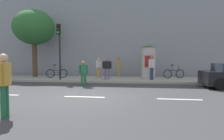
{
  "coord_description": "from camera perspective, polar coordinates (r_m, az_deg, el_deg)",
  "views": [
    {
      "loc": [
        2.25,
        -7.91,
        1.6
      ],
      "look_at": [
        0.95,
        2.0,
        1.08
      ],
      "focal_mm": 30.22,
      "sensor_mm": 36.0,
      "label": 1
    }
  ],
  "objects": [
    {
      "name": "pedestrian_in_dark_shirt",
      "position": [
        14.12,
        11.91,
        1.28
      ],
      "size": [
        0.45,
        0.46,
        1.78
      ],
      "color": "navy",
      "rests_on": "sidewalk_curb"
    },
    {
      "name": "building_backdrop",
      "position": [
        20.38,
        1.0,
        13.5
      ],
      "size": [
        36.0,
        5.0,
        10.64
      ],
      "primitive_type": "cube",
      "color": "gray",
      "rests_on": "ground_plane"
    },
    {
      "name": "sidewalk_curb",
      "position": [
        15.15,
        -1.14,
        -2.79
      ],
      "size": [
        36.0,
        4.0,
        0.15
      ],
      "primitive_type": "cube",
      "color": "#9E9B93",
      "rests_on": "ground_plane"
    },
    {
      "name": "pedestrian_in_red_top",
      "position": [
        11.66,
        -8.64,
        -0.47
      ],
      "size": [
        0.51,
        0.49,
        1.54
      ],
      "color": "#1E5938",
      "rests_on": "ground_plane"
    },
    {
      "name": "pedestrian_tallest",
      "position": [
        14.09,
        -1.51,
        0.92
      ],
      "size": [
        0.66,
        0.35,
        1.6
      ],
      "color": "#724C84",
      "rests_on": "sidewalk_curb"
    },
    {
      "name": "lane_markings",
      "position": [
        8.38,
        -8.36,
        -8.03
      ],
      "size": [
        25.8,
        0.16,
        0.01
      ],
      "color": "silver",
      "rests_on": "ground_plane"
    },
    {
      "name": "bicycle_upright",
      "position": [
        16.2,
        -16.38,
        -0.89
      ],
      "size": [
        1.76,
        0.29,
        1.09
      ],
      "color": "black",
      "rests_on": "sidewalk_curb"
    },
    {
      "name": "pedestrian_near_pole",
      "position": [
        15.8,
        -4.06,
        1.27
      ],
      "size": [
        0.36,
        0.66,
        1.65
      ],
      "color": "#B78C33",
      "rests_on": "sidewalk_curb"
    },
    {
      "name": "poster_column",
      "position": [
        15.34,
        11.01,
        2.57
      ],
      "size": [
        1.2,
        1.2,
        2.66
      ],
      "color": "#B2ADA3",
      "rests_on": "sidewalk_curb"
    },
    {
      "name": "pedestrian_in_light_jacket",
      "position": [
        16.4,
        1.99,
        1.5
      ],
      "size": [
        0.35,
        0.56,
        1.74
      ],
      "color": "#B78C33",
      "rests_on": "sidewalk_curb"
    },
    {
      "name": "bicycle_leaning",
      "position": [
        15.81,
        18.2,
        -1.01
      ],
      "size": [
        1.71,
        0.58,
        1.09
      ],
      "color": "black",
      "rests_on": "sidewalk_curb"
    },
    {
      "name": "street_tree",
      "position": [
        17.87,
        -22.49,
        11.72
      ],
      "size": [
        3.49,
        3.49,
        5.75
      ],
      "color": "#4C3826",
      "rests_on": "sidewalk_curb"
    },
    {
      "name": "traffic_light",
      "position": [
        14.35,
        -15.74,
        8.05
      ],
      "size": [
        0.24,
        0.45,
        4.06
      ],
      "color": "black",
      "rests_on": "sidewalk_curb"
    },
    {
      "name": "ground_plane",
      "position": [
        8.38,
        -8.36,
        -8.06
      ],
      "size": [
        80.0,
        80.0,
        0.0
      ],
      "primitive_type": "plane",
      "color": "#38383A"
    },
    {
      "name": "pedestrian_with_bag",
      "position": [
        6.05,
        -29.85,
        -2.55
      ],
      "size": [
        0.36,
        0.61,
        1.78
      ],
      "color": "#1E5938",
      "rests_on": "ground_plane"
    }
  ]
}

